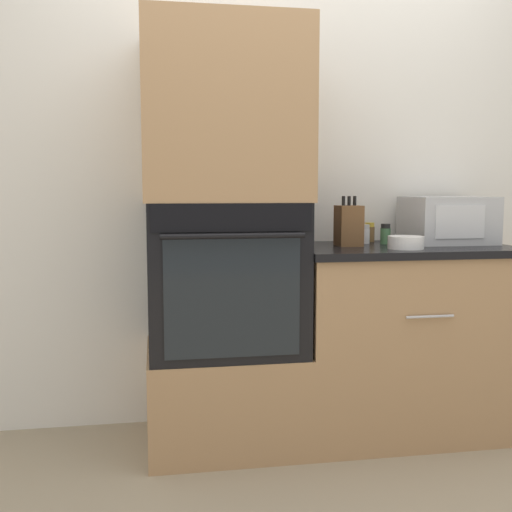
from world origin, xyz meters
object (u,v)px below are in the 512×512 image
object	(u,v)px
microwave	(447,220)
condiment_jar_far	(365,234)
bowl	(406,242)
condiment_jar_near	(369,232)
knife_block	(349,225)
wall_oven	(224,276)
condiment_jar_mid	(385,234)

from	to	relation	value
microwave	condiment_jar_far	xyz separation A→B (m)	(-0.42, 0.05, -0.07)
bowl	condiment_jar_near	world-z (taller)	condiment_jar_near
knife_block	condiment_jar_near	world-z (taller)	knife_block
knife_block	condiment_jar_far	bearing A→B (deg)	40.87
condiment_jar_near	wall_oven	bearing A→B (deg)	-163.29
microwave	knife_block	distance (m)	0.54
microwave	bowl	xyz separation A→B (m)	(-0.32, -0.24, -0.09)
condiment_jar_mid	knife_block	bearing A→B (deg)	-163.74
bowl	condiment_jar_near	bearing A→B (deg)	94.77
bowl	condiment_jar_near	distance (m)	0.38
microwave	knife_block	world-z (taller)	knife_block
wall_oven	condiment_jar_far	bearing A→B (deg)	10.83
wall_oven	microwave	world-z (taller)	microwave
knife_block	condiment_jar_near	size ratio (longest dim) A/B	2.39
condiment_jar_near	condiment_jar_mid	size ratio (longest dim) A/B	0.99
wall_oven	condiment_jar_far	world-z (taller)	wall_oven
wall_oven	condiment_jar_mid	xyz separation A→B (m)	(0.81, 0.10, 0.17)
bowl	microwave	bearing A→B (deg)	36.51
knife_block	wall_oven	bearing A→B (deg)	-176.57
condiment_jar_far	microwave	bearing A→B (deg)	-6.24
condiment_jar_far	knife_block	bearing A→B (deg)	-139.13
wall_oven	bowl	size ratio (longest dim) A/B	4.24
condiment_jar_mid	condiment_jar_near	bearing A→B (deg)	103.18
knife_block	condiment_jar_mid	world-z (taller)	knife_block
condiment_jar_near	condiment_jar_mid	distance (m)	0.14
condiment_jar_mid	condiment_jar_far	xyz separation A→B (m)	(-0.09, 0.04, -0.00)
knife_block	condiment_jar_near	xyz separation A→B (m)	(0.18, 0.20, -0.05)
wall_oven	knife_block	size ratio (longest dim) A/B	2.90
microwave	condiment_jar_mid	size ratio (longest dim) A/B	4.01
condiment_jar_mid	bowl	bearing A→B (deg)	-90.03
condiment_jar_near	condiment_jar_mid	xyz separation A→B (m)	(0.03, -0.14, 0.00)
knife_block	condiment_jar_mid	distance (m)	0.23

